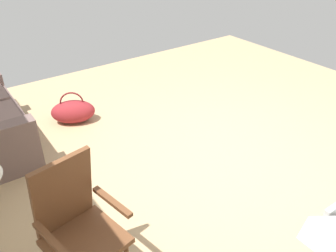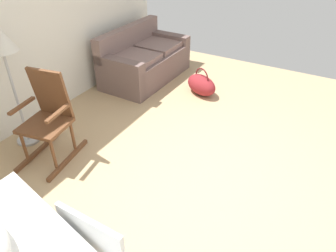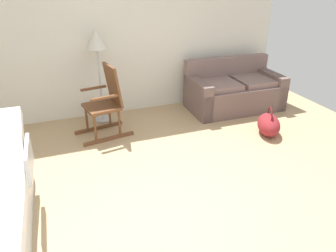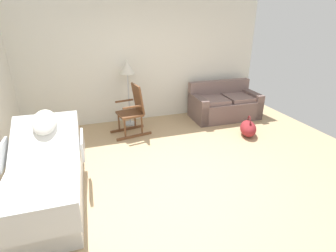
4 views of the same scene
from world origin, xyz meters
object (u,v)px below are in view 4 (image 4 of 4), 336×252
at_px(floor_lamp, 127,71).
at_px(duffel_bag, 248,128).
at_px(couch, 224,105).
at_px(hospital_bed, 46,182).
at_px(rocking_chair, 133,111).

bearing_deg(floor_lamp, duffel_bag, -31.37).
xyz_separation_m(couch, duffel_bag, (-0.04, -1.09, -0.15)).
xyz_separation_m(hospital_bed, couch, (3.82, 2.05, -0.00)).
height_order(couch, floor_lamp, floor_lamp).
xyz_separation_m(couch, floor_lamp, (-2.28, 0.27, 0.92)).
bearing_deg(rocking_chair, hospital_bed, -130.04).
relative_size(hospital_bed, couch, 1.29).
distance_m(hospital_bed, couch, 4.34).
xyz_separation_m(rocking_chair, duffel_bag, (2.25, -0.86, -0.35)).
relative_size(couch, rocking_chair, 1.54).
bearing_deg(hospital_bed, duffel_bag, 14.27).
bearing_deg(couch, hospital_bed, -151.74).
xyz_separation_m(hospital_bed, rocking_chair, (1.53, 1.82, 0.20)).
relative_size(rocking_chair, duffel_bag, 1.63).
bearing_deg(couch, duffel_bag, -92.00).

